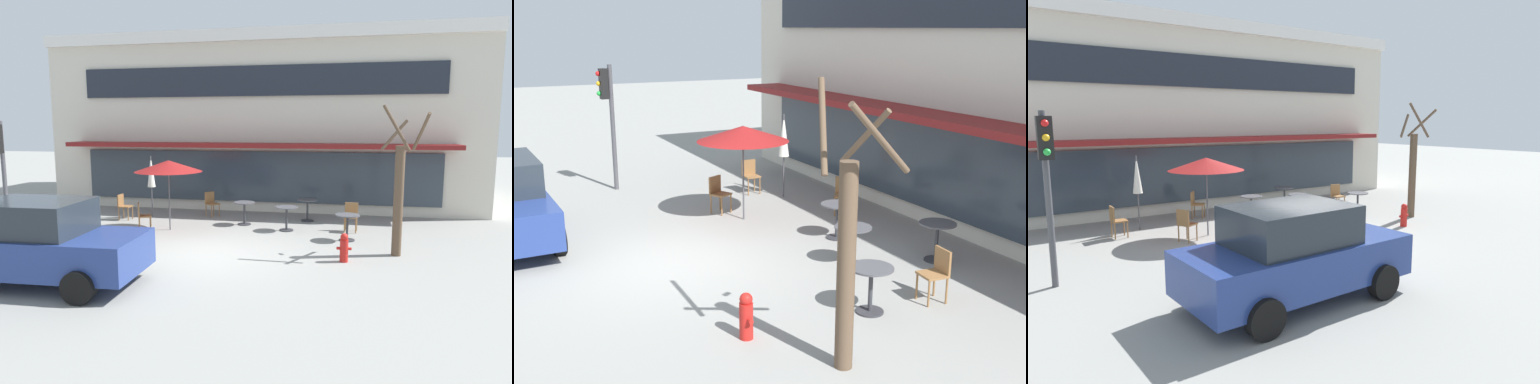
{
  "view_description": "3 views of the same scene",
  "coord_description": "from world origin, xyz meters",
  "views": [
    {
      "loc": [
        3.4,
        -10.87,
        3.28
      ],
      "look_at": [
        0.6,
        3.25,
        1.17
      ],
      "focal_mm": 32.0,
      "sensor_mm": 36.0,
      "label": 1
    },
    {
      "loc": [
        11.11,
        -3.44,
        4.37
      ],
      "look_at": [
        -0.69,
        2.45,
        0.96
      ],
      "focal_mm": 45.0,
      "sensor_mm": 36.0,
      "label": 2
    },
    {
      "loc": [
        -7.37,
        -9.1,
        3.23
      ],
      "look_at": [
        0.76,
        2.66,
        0.96
      ],
      "focal_mm": 32.0,
      "sensor_mm": 36.0,
      "label": 3
    }
  ],
  "objects": [
    {
      "name": "parked_sedan",
      "position": [
        -2.76,
        -2.77,
        0.88
      ],
      "size": [
        4.27,
        2.14,
        1.76
      ],
      "color": "navy",
      "rests_on": "ground"
    },
    {
      "name": "ground_plane",
      "position": [
        0.0,
        0.0,
        0.0
      ],
      "size": [
        80.0,
        80.0,
        0.0
      ],
      "primitive_type": "plane",
      "color": "gray"
    },
    {
      "name": "traffic_light_pole",
      "position": [
        -6.2,
        0.35,
        2.3
      ],
      "size": [
        0.26,
        0.44,
        3.4
      ],
      "color": "#47474C",
      "rests_on": "ground"
    },
    {
      "name": "cafe_table_near_wall",
      "position": [
        0.13,
        3.63,
        0.52
      ],
      "size": [
        0.7,
        0.7,
        0.76
      ],
      "color": "#333338",
      "rests_on": "ground"
    },
    {
      "name": "cafe_table_by_tree",
      "position": [
        3.48,
        2.13,
        0.52
      ],
      "size": [
        0.7,
        0.7,
        0.76
      ],
      "color": "#333338",
      "rests_on": "ground"
    },
    {
      "name": "cafe_table_mid_patio",
      "position": [
        1.61,
        3.04,
        0.52
      ],
      "size": [
        0.7,
        0.7,
        0.76
      ],
      "color": "#333338",
      "rests_on": "ground"
    },
    {
      "name": "street_tree",
      "position": [
        4.71,
        0.84,
        1.61
      ],
      "size": [
        1.11,
        1.11,
        3.77
      ],
      "color": "brown",
      "rests_on": "ground"
    },
    {
      "name": "cafe_chair_3",
      "position": [
        -2.8,
        2.11,
        0.53
      ],
      "size": [
        0.54,
        0.54,
        0.89
      ],
      "color": "olive",
      "rests_on": "ground"
    },
    {
      "name": "building_facade",
      "position": [
        0.0,
        9.96,
        3.4
      ],
      "size": [
        16.89,
        9.1,
        6.79
      ],
      "color": "beige",
      "rests_on": "ground"
    },
    {
      "name": "fire_hydrant",
      "position": [
        3.4,
        0.03,
        0.35
      ],
      "size": [
        0.36,
        0.2,
        0.71
      ],
      "color": "red",
      "rests_on": "ground"
    },
    {
      "name": "cafe_chair_2",
      "position": [
        3.59,
        3.34,
        0.53
      ],
      "size": [
        0.44,
        0.44,
        0.89
      ],
      "color": "olive",
      "rests_on": "ground"
    },
    {
      "name": "cafe_chair_0",
      "position": [
        -4.2,
        3.6,
        0.53
      ],
      "size": [
        0.4,
        0.4,
        0.89
      ],
      "color": "olive",
      "rests_on": "ground"
    },
    {
      "name": "cafe_table_streetside",
      "position": [
        2.13,
        4.61,
        0.52
      ],
      "size": [
        0.7,
        0.7,
        0.76
      ],
      "color": "#333338",
      "rests_on": "ground"
    },
    {
      "name": "cafe_chair_1",
      "position": [
        -1.35,
        4.73,
        0.53
      ],
      "size": [
        0.56,
        0.56,
        0.89
      ],
      "color": "olive",
      "rests_on": "ground"
    },
    {
      "name": "patio_umbrella_green_folded",
      "position": [
        -3.39,
        4.2,
        1.63
      ],
      "size": [
        0.28,
        0.28,
        2.2
      ],
      "color": "#4C4C51",
      "rests_on": "ground"
    },
    {
      "name": "patio_umbrella_cream_folded",
      "position": [
        -2.01,
        2.42,
        2.02
      ],
      "size": [
        2.1,
        2.1,
        2.2
      ],
      "color": "#4C4C51",
      "rests_on": "ground"
    }
  ]
}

